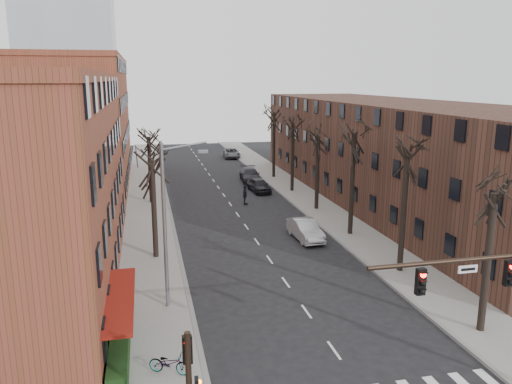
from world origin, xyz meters
TOP-DOWN VIEW (x-y plane):
  - sidewalk_left at (-8.00, 35.00)m, footprint 4.00×90.00m
  - sidewalk_right at (8.00, 35.00)m, footprint 4.00×90.00m
  - building_left_near at (-16.00, 15.00)m, footprint 12.00×26.00m
  - building_left_far at (-16.00, 44.00)m, footprint 12.00×28.00m
  - building_right at (16.00, 30.00)m, footprint 12.00×50.00m
  - awning_left at (-9.40, 6.00)m, footprint 1.20×7.00m
  - hedge at (-9.50, 5.00)m, footprint 0.80×6.00m
  - tree_right_a at (7.60, 4.00)m, footprint 5.20×5.20m
  - tree_right_b at (7.60, 12.00)m, footprint 5.20×5.20m
  - tree_right_c at (7.60, 20.00)m, footprint 5.20×5.20m
  - tree_right_d at (7.60, 28.00)m, footprint 5.20×5.20m
  - tree_right_e at (7.60, 36.00)m, footprint 5.20×5.20m
  - tree_right_f at (7.60, 44.00)m, footprint 5.20×5.20m
  - tree_left_a at (-7.60, 18.00)m, footprint 5.20×5.20m
  - tree_left_b at (-7.60, 34.00)m, footprint 5.20×5.20m
  - signal_pole_left at (-6.99, -0.95)m, footprint 0.47×0.44m
  - streetlight at (-7.03, 10.00)m, footprint 2.45×0.22m
  - silver_sedan at (3.79, 19.78)m, footprint 1.83×4.73m
  - parked_car_near at (4.03, 36.69)m, footprint 2.16×4.55m
  - parked_car_mid at (4.28, 42.46)m, footprint 2.63×5.60m
  - parked_car_far at (5.30, 61.29)m, footprint 2.82×5.37m
  - pedestrian_crossing at (1.40, 31.47)m, footprint 0.79×1.23m
  - bicycle at (-7.45, 3.58)m, footprint 1.89×1.32m

SIDE VIEW (x-z plane):
  - awning_left at x=-9.40m, z-range -0.07..0.07m
  - tree_right_a at x=7.60m, z-range -5.00..5.00m
  - tree_right_b at x=7.60m, z-range -5.40..5.40m
  - tree_right_c at x=7.60m, z-range -5.80..5.80m
  - tree_right_d at x=7.60m, z-range -5.00..5.00m
  - tree_right_e at x=7.60m, z-range -5.40..5.40m
  - tree_right_f at x=7.60m, z-range -5.80..5.80m
  - tree_left_a at x=-7.60m, z-range -4.75..4.75m
  - tree_left_b at x=-7.60m, z-range -4.75..4.75m
  - sidewalk_left at x=-8.00m, z-range 0.00..0.15m
  - sidewalk_right at x=8.00m, z-range 0.00..0.15m
  - bicycle at x=-7.45m, z-range 0.15..1.09m
  - hedge at x=-9.50m, z-range 0.15..1.15m
  - parked_car_far at x=5.30m, z-range 0.00..1.44m
  - parked_car_near at x=4.03m, z-range 0.00..1.50m
  - silver_sedan at x=3.79m, z-range 0.00..1.53m
  - parked_car_mid at x=4.28m, z-range 0.00..1.58m
  - pedestrian_crossing at x=1.40m, z-range 0.00..1.95m
  - signal_pole_left at x=-6.99m, z-range 0.41..4.81m
  - building_right at x=16.00m, z-range 0.00..10.00m
  - streetlight at x=-7.03m, z-range 0.50..9.53m
  - building_left_near at x=-16.00m, z-range 0.00..12.00m
  - building_left_far at x=-16.00m, z-range 0.00..14.00m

